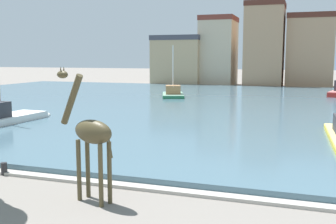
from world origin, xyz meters
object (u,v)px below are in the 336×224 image
Objects in this scene: sailboat_green at (173,95)px; mooring_bollard at (4,169)px; sailboat_white at (0,120)px; giraffe_statue at (90,134)px.

sailboat_green is 12.49× the size of mooring_bollard.
sailboat_white reaches higher than mooring_bollard.
sailboat_green reaches higher than mooring_bollard.
mooring_bollard is at bearing 162.80° from giraffe_statue.
giraffe_statue is at bearing -17.20° from mooring_bollard.
giraffe_statue is 0.70× the size of sailboat_green.
sailboat_white is at bearing 141.02° from giraffe_statue.
sailboat_white reaches higher than giraffe_statue.
giraffe_statue is at bearing -38.98° from sailboat_white.
sailboat_white is 21.69m from sailboat_green.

